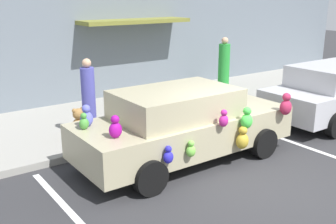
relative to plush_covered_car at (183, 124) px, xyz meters
name	(u,v)px	position (x,y,z in m)	size (l,w,h in m)	color
ground_plane	(267,181)	(0.69, -1.72, -0.80)	(60.00, 60.00, 0.00)	#2D2D30
sidewalk	(131,115)	(0.69, 3.28, -0.72)	(24.00, 4.00, 0.15)	gray
storefront_building	(93,0)	(0.70, 5.43, 2.40)	(24.00, 1.25, 6.40)	slate
parking_stripe_front	(294,143)	(2.76, -0.72, -0.79)	(0.12, 3.60, 0.01)	silver
parking_stripe_rear	(72,215)	(-2.76, -0.72, -0.79)	(0.12, 3.60, 0.01)	silver
plush_covered_car	(183,124)	(0.00, 0.00, 0.00)	(4.64, 2.11, 1.54)	tan
parked_sedan_behind	(336,92)	(5.20, -0.16, 0.00)	(4.56, 2.01, 1.54)	#B7B7BC
teddy_bear_on_sidewalk	(79,124)	(-1.35, 2.18, -0.31)	(0.38, 0.31, 0.72)	#9E723D
pedestrian_near_shopfront	(224,65)	(4.82, 3.92, 0.19)	(0.39, 0.39, 1.80)	#268F32
pedestrian_walking_past	(89,101)	(-1.10, 2.11, 0.22)	(0.31, 0.31, 1.83)	#4C4CAB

